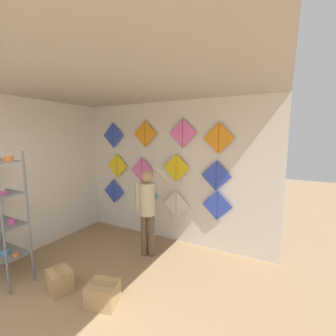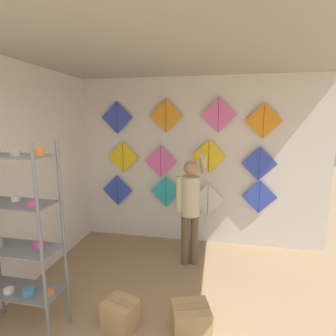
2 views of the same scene
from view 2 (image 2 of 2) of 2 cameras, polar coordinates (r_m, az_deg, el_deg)
The scene contains 19 objects.
back_panel at distance 4.47m, azimuth 4.37°, elevation 1.28°, with size 4.49×0.06×2.80m, color silver.
left_panel at distance 3.64m, azimuth -30.19°, elevation -2.20°, with size 0.06×4.17×2.80m, color silver.
ceiling_slab at distance 2.80m, azimuth 0.38°, elevation 25.20°, with size 4.49×4.17×0.04m, color #A8A399.
shelf_rack at distance 2.92m, azimuth -30.43°, elevation -11.14°, with size 0.83×0.36×1.93m.
shopkeeper at distance 3.81m, azimuth 4.90°, elevation -7.62°, with size 0.41×0.61×1.65m.
cardboard_box at distance 3.03m, azimuth 4.98°, elevation -29.96°, with size 0.44×0.40×0.30m.
cardboard_box_spare at distance 3.09m, azimuth -10.27°, elevation -28.92°, with size 0.39×0.36×0.32m.
kite_0 at distance 4.80m, azimuth -10.97°, elevation -4.76°, with size 0.55×0.01×0.55m.
kite_1 at distance 4.54m, azimuth -0.44°, elevation -5.11°, with size 0.55×0.01×0.55m.
kite_2 at distance 4.50m, azimuth 8.64°, elevation -7.34°, with size 0.55×0.04×0.76m.
kite_3 at distance 4.52m, azimuth 19.27°, elevation -5.95°, with size 0.55×0.01×0.55m.
kite_4 at distance 4.63m, azimuth -9.77°, elevation 2.34°, with size 0.55×0.01×0.55m.
kite_5 at distance 4.45m, azimuth -1.58°, elevation 1.49°, with size 0.55×0.01×0.55m.
kite_6 at distance 4.33m, azimuth 8.85°, elevation 2.54°, with size 0.55×0.01×0.55m.
kite_7 at distance 4.39m, azimuth 19.26°, elevation 0.90°, with size 0.55×0.01×0.55m.
kite_8 at distance 4.62m, azimuth -11.07°, elevation 10.74°, with size 0.55×0.01×0.55m.
kite_9 at distance 4.38m, azimuth -0.47°, elevation 11.35°, with size 0.55×0.01×0.55m.
kite_10 at distance 4.29m, azimuth 10.91°, elevation 11.26°, with size 0.55×0.01×0.55m.
kite_11 at distance 4.35m, azimuth 20.09°, elevation 9.63°, with size 0.55×0.01×0.55m.
Camera 2 is at (0.49, -0.98, 2.10)m, focal length 28.00 mm.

